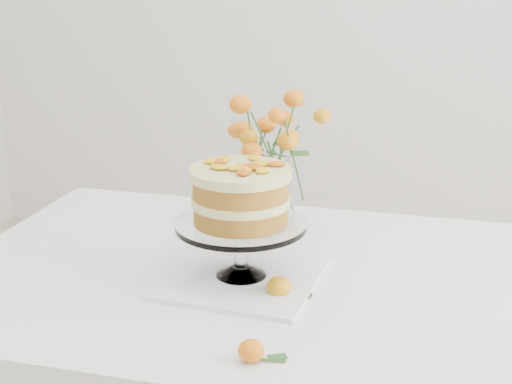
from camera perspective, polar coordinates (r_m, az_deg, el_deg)
table at (r=1.60m, az=1.23°, el=-9.20°), size 1.43×0.93×0.76m
napkin at (r=1.54m, az=-1.19°, el=-6.81°), size 0.34×0.34×0.01m
cake_stand at (r=1.47m, az=-1.23°, el=-0.75°), size 0.28×0.28×0.25m
rose_vase at (r=1.73m, az=1.05°, el=3.41°), size 0.24×0.24×0.36m
loose_rose_near at (r=1.46m, az=1.85°, el=-7.59°), size 0.09×0.05×0.04m
loose_rose_far at (r=1.24m, az=-0.38°, el=-12.59°), size 0.08×0.05×0.04m
stray_petal_a at (r=1.51m, az=-4.12°, el=-7.50°), size 0.03×0.02×0.00m
stray_petal_b at (r=1.45m, az=-0.82°, el=-8.61°), size 0.03×0.02×0.00m
stray_petal_c at (r=1.40m, az=0.34°, el=-9.50°), size 0.03×0.02×0.00m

